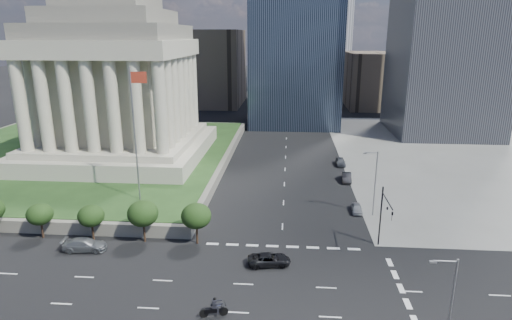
# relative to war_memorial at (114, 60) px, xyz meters

# --- Properties ---
(ground) EXTENTS (500.00, 500.00, 0.00)m
(ground) POSITION_rel_war_memorial_xyz_m (34.00, 52.00, -21.40)
(ground) COLOR black
(ground) RESTS_ON ground
(sidewalk_ne) EXTENTS (68.00, 90.00, 0.03)m
(sidewalk_ne) POSITION_rel_war_memorial_xyz_m (80.00, 12.00, -21.38)
(sidewalk_ne) COLOR slate
(sidewalk_ne) RESTS_ON ground
(plaza_terrace) EXTENTS (66.00, 70.00, 1.80)m
(plaza_terrace) POSITION_rel_war_memorial_xyz_m (-11.00, 2.00, -20.50)
(plaza_terrace) COLOR #626054
(plaza_terrace) RESTS_ON ground
(plaza_lawn) EXTENTS (64.00, 68.00, 0.10)m
(plaza_lawn) POSITION_rel_war_memorial_xyz_m (-11.00, 2.00, -19.55)
(plaza_lawn) COLOR #203D19
(plaza_lawn) RESTS_ON plaza_terrace
(war_memorial) EXTENTS (34.00, 34.00, 39.00)m
(war_memorial) POSITION_rel_war_memorial_xyz_m (0.00, 0.00, 0.00)
(war_memorial) COLOR #A9A28D
(war_memorial) RESTS_ON plaza_lawn
(flagpole) EXTENTS (2.52, 0.24, 20.00)m
(flagpole) POSITION_rel_war_memorial_xyz_m (12.17, -24.00, -8.29)
(flagpole) COLOR slate
(flagpole) RESTS_ON plaza_lawn
(tree_row) EXTENTS (53.00, 4.00, 6.00)m
(tree_row) POSITION_rel_war_memorial_xyz_m (-1.50, -34.00, -18.40)
(tree_row) COLOR black
(tree_row) RESTS_ON ground
(midrise_glass) EXTENTS (26.00, 26.00, 60.00)m
(midrise_glass) POSITION_rel_war_memorial_xyz_m (36.00, 47.00, 8.60)
(midrise_glass) COLOR black
(midrise_glass) RESTS_ON ground
(building_filler_ne) EXTENTS (20.00, 30.00, 20.00)m
(building_filler_ne) POSITION_rel_war_memorial_xyz_m (66.00, 82.00, -11.40)
(building_filler_ne) COLOR brown
(building_filler_ne) RESTS_ON ground
(building_filler_nw) EXTENTS (24.00, 30.00, 28.00)m
(building_filler_nw) POSITION_rel_war_memorial_xyz_m (4.00, 82.00, -7.40)
(building_filler_nw) COLOR brown
(building_filler_nw) RESTS_ON ground
(traffic_signal_ne) EXTENTS (0.30, 5.74, 8.00)m
(traffic_signal_ne) POSITION_rel_war_memorial_xyz_m (46.50, -34.30, -16.15)
(traffic_signal_ne) COLOR black
(traffic_signal_ne) RESTS_ON ground
(street_lamp_south) EXTENTS (2.13, 0.22, 10.00)m
(street_lamp_south) POSITION_rel_war_memorial_xyz_m (47.33, -54.00, -15.74)
(street_lamp_south) COLOR slate
(street_lamp_south) RESTS_ON ground
(street_lamp_north) EXTENTS (2.13, 0.22, 10.00)m
(street_lamp_north) POSITION_rel_war_memorial_xyz_m (47.33, -23.00, -15.74)
(street_lamp_north) COLOR slate
(street_lamp_north) RESTS_ON ground
(pickup_truck) EXTENTS (5.37, 3.12, 1.41)m
(pickup_truck) POSITION_rel_war_memorial_xyz_m (32.63, -38.69, -20.70)
(pickup_truck) COLOR black
(pickup_truck) RESTS_ON ground
(suv_grey) EXTENTS (5.64, 2.68, 1.59)m
(suv_grey) POSITION_rel_war_memorial_xyz_m (9.28, -37.00, -20.61)
(suv_grey) COLOR #55595D
(suv_grey) RESTS_ON ground
(parked_sedan_near) EXTENTS (1.71, 3.86, 1.29)m
(parked_sedan_near) POSITION_rel_war_memorial_xyz_m (45.25, -22.04, -20.75)
(parked_sedan_near) COLOR gray
(parked_sedan_near) RESTS_ON ground
(parked_sedan_mid) EXTENTS (1.98, 4.77, 1.53)m
(parked_sedan_mid) POSITION_rel_war_memorial_xyz_m (45.50, -7.46, -20.63)
(parked_sedan_mid) COLOR black
(parked_sedan_mid) RESTS_ON ground
(parked_sedan_far) EXTENTS (1.93, 4.67, 1.58)m
(parked_sedan_far) POSITION_rel_war_memorial_xyz_m (45.50, 2.77, -20.61)
(parked_sedan_far) COLOR #4E5155
(parked_sedan_far) RESTS_ON ground
(motorcycle_trail) EXTENTS (2.92, 1.50, 2.10)m
(motorcycle_trail) POSITION_rel_war_memorial_xyz_m (27.77, -48.76, -20.35)
(motorcycle_trail) COLOR black
(motorcycle_trail) RESTS_ON ground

